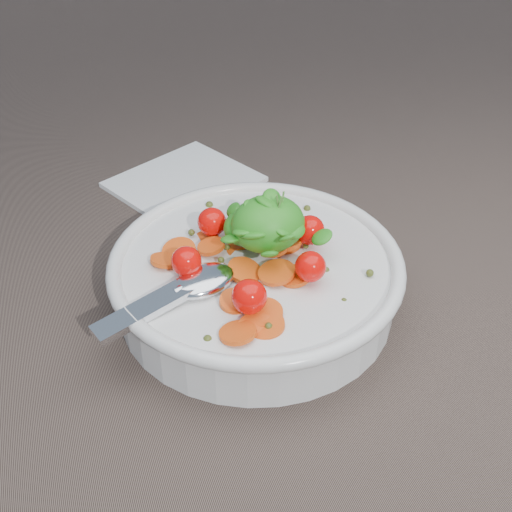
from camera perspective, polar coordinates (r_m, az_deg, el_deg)
name	(u,v)px	position (r m, az deg, el deg)	size (l,w,h in m)	color
ground	(246,283)	(0.58, -0.91, -2.44)	(6.00, 6.00, 0.00)	brown
bowl	(256,276)	(0.54, -0.02, -1.81)	(0.26, 0.25, 0.10)	white
napkin	(184,182)	(0.72, -6.40, 6.56)	(0.14, 0.12, 0.01)	white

